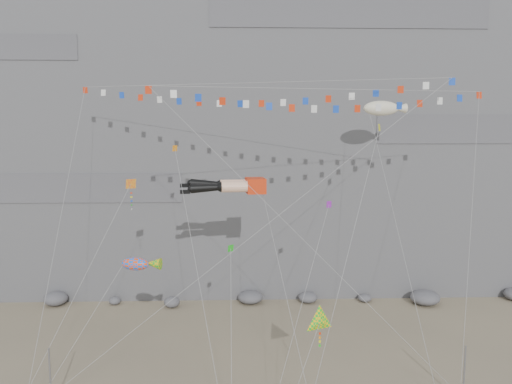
% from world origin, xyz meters
% --- Properties ---
extents(cliff, '(80.00, 28.00, 50.00)m').
position_xyz_m(cliff, '(0.00, 32.00, 25.00)').
color(cliff, slate).
rests_on(cliff, ground).
extents(talus_boulders, '(60.00, 3.00, 1.20)m').
position_xyz_m(talus_boulders, '(0.00, 17.00, 0.60)').
color(talus_boulders, slate).
rests_on(talus_boulders, ground).
extents(anchor_pole_left, '(0.12, 0.12, 4.33)m').
position_xyz_m(anchor_pole_left, '(-13.06, -2.92, 2.16)').
color(anchor_pole_left, gray).
rests_on(anchor_pole_left, ground).
extents(anchor_pole_right, '(0.12, 0.12, 3.96)m').
position_xyz_m(anchor_pole_right, '(13.57, -2.66, 1.98)').
color(anchor_pole_right, gray).
rests_on(anchor_pole_right, ground).
extents(legs_kite, '(9.33, 14.53, 19.25)m').
position_xyz_m(legs_kite, '(-1.65, 6.07, 13.50)').
color(legs_kite, red).
rests_on(legs_kite, ground).
extents(flag_banner_upper, '(29.51, 16.50, 28.65)m').
position_xyz_m(flag_banner_upper, '(-0.16, 8.35, 21.68)').
color(flag_banner_upper, red).
rests_on(flag_banner_upper, ground).
extents(flag_banner_lower, '(25.31, 8.42, 23.60)m').
position_xyz_m(flag_banner_lower, '(5.32, 4.29, 20.88)').
color(flag_banner_lower, red).
rests_on(flag_banner_lower, ground).
extents(harlequin_kite, '(6.81, 8.79, 17.03)m').
position_xyz_m(harlequin_kite, '(-9.27, 4.35, 13.78)').
color(harlequin_kite, red).
rests_on(harlequin_kite, ground).
extents(fish_windsock, '(7.66, 5.95, 11.59)m').
position_xyz_m(fish_windsock, '(-8.36, 0.93, 8.63)').
color(fish_windsock, '#FF460D').
rests_on(fish_windsock, ground).
extents(delta_kite, '(4.50, 5.90, 8.28)m').
position_xyz_m(delta_kite, '(4.11, -2.15, 5.51)').
color(delta_kite, yellow).
rests_on(delta_kite, ground).
extents(blimp_windsock, '(4.38, 16.21, 24.98)m').
position_xyz_m(blimp_windsock, '(11.85, 12.48, 19.81)').
color(blimp_windsock, beige).
rests_on(blimp_windsock, ground).
extents(small_kite_a, '(5.03, 13.90, 21.54)m').
position_xyz_m(small_kite_a, '(-6.14, 6.83, 16.00)').
color(small_kite_a, orange).
rests_on(small_kite_a, ground).
extents(small_kite_b, '(5.50, 8.49, 15.42)m').
position_xyz_m(small_kite_b, '(5.48, 3.25, 12.17)').
color(small_kite_b, purple).
rests_on(small_kite_b, ground).
extents(small_kite_c, '(1.10, 10.67, 13.74)m').
position_xyz_m(small_kite_c, '(-1.73, 1.90, 9.27)').
color(small_kite_c, green).
rests_on(small_kite_c, ground).
extents(small_kite_d, '(8.61, 14.70, 24.18)m').
position_xyz_m(small_kite_d, '(9.94, 6.38, 17.77)').
color(small_kite_d, yellow).
rests_on(small_kite_d, ground).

